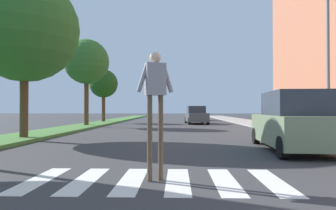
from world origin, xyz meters
TOP-DOWN VIEW (x-y plane):
  - ground_plane at (0.00, 30.00)m, footprint 140.00×140.00m
  - crosswalk at (0.00, 7.37)m, footprint 4.95×2.20m
  - median_strip at (-6.83, 28.00)m, footprint 2.56×64.00m
  - tree_mid at (-6.38, 14.56)m, footprint 4.76×4.76m
  - tree_far at (-6.77, 24.80)m, footprint 3.54×3.54m
  - tree_distant at (-7.09, 31.50)m, footprint 2.88×2.88m
  - sidewalk_right at (7.57, 28.00)m, footprint 3.00×64.00m
  - street_lamp_right at (6.97, 14.84)m, footprint 1.02×0.24m
  - pedestrian_performer at (0.01, 7.36)m, footprint 0.73×0.35m
  - suv_crossing at (4.33, 11.67)m, footprint 2.24×4.71m
  - sedan_midblock at (2.23, 29.94)m, footprint 2.14×4.38m
  - sedan_distant at (2.51, 38.55)m, footprint 1.92×4.14m

SIDE VIEW (x-z plane):
  - ground_plane at x=0.00m, z-range 0.00..0.00m
  - crosswalk at x=0.00m, z-range 0.00..0.01m
  - median_strip at x=-6.83m, z-range 0.00..0.15m
  - sidewalk_right at x=7.57m, z-range 0.00..0.15m
  - sedan_midblock at x=2.23m, z-range -0.06..1.63m
  - sedan_distant at x=2.51m, z-range -0.06..1.64m
  - suv_crossing at x=4.33m, z-range -0.05..1.92m
  - pedestrian_performer at x=0.01m, z-range 0.42..2.91m
  - tree_distant at x=-7.09m, z-range 1.32..6.63m
  - street_lamp_right at x=6.97m, z-range 0.84..8.34m
  - tree_mid at x=-6.38m, z-range 1.36..8.58m
  - tree_far at x=-6.77m, z-range 1.73..8.52m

